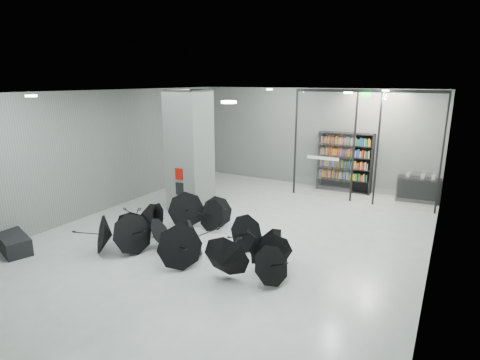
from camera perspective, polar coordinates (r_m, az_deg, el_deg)
The scene contains 10 objects.
room at distance 9.87m, azimuth -2.72°, elevation 6.00°, with size 14.00×14.02×4.01m.
column at distance 13.03m, azimuth -7.43°, elevation 4.22°, with size 1.20×1.20×4.00m, color slate.
fire_cabinet at distance 12.68m, azimuth -8.99°, elevation 0.87°, with size 0.28×0.04×0.38m, color #A50A07.
info_panel at distance 12.81m, azimuth -8.90°, elevation -1.30°, with size 0.30×0.03×0.42m, color black.
exit_sign at distance 13.88m, azimuth 18.03°, elevation 11.83°, with size 0.30×0.06×0.15m, color #0CE533.
glass_partition at distance 14.23m, azimuth 17.65°, elevation 5.26°, with size 5.06×0.08×4.00m.
bench at distance 11.72m, azimuth -30.43°, elevation -7.99°, with size 1.36×0.58×0.44m, color black.
bookshelf at distance 15.80m, azimuth 15.17°, elevation 2.56°, with size 2.12×0.42×2.33m, color black, non-canonical shape.
shop_counter at distance 15.49m, azimuth 24.79°, elevation -1.28°, with size 1.47×0.59×0.88m, color black.
umbrella_cluster at distance 10.20m, azimuth -7.14°, elevation -8.67°, with size 5.58×4.25×1.27m.
Camera 1 is at (5.15, -8.30, 4.30)m, focal length 28.94 mm.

